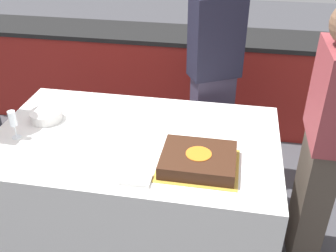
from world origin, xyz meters
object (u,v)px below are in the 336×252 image
Objects in this scene: cake at (198,160)px; wine_glass at (13,120)px; plate_stack at (46,116)px; person_seated_right at (324,144)px; person_cutting_cake at (214,79)px.

wine_glass is (-1.12, 0.09, 0.08)m from cake.
cake reaches higher than plate_stack.
plate_stack is at bearing 162.95° from cake.
wine_glass is at bearing 175.60° from cake.
plate_stack is at bearing -93.25° from person_seated_right.
wine_glass is 0.11× the size of person_cutting_cake.
cake is 0.27× the size of person_cutting_cake.
person_seated_right is at bearing 103.11° from person_cutting_cake.
cake is 2.44× the size of wine_glass.
cake is 0.98m from person_cutting_cake.
plate_stack is 1.23m from person_cutting_cake.
person_seated_right is at bearing -3.25° from plate_stack.
cake is at bearing -72.02° from person_seated_right.
person_cutting_cake is at bearing 90.00° from cake.
person_seated_right is at bearing 17.98° from cake.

